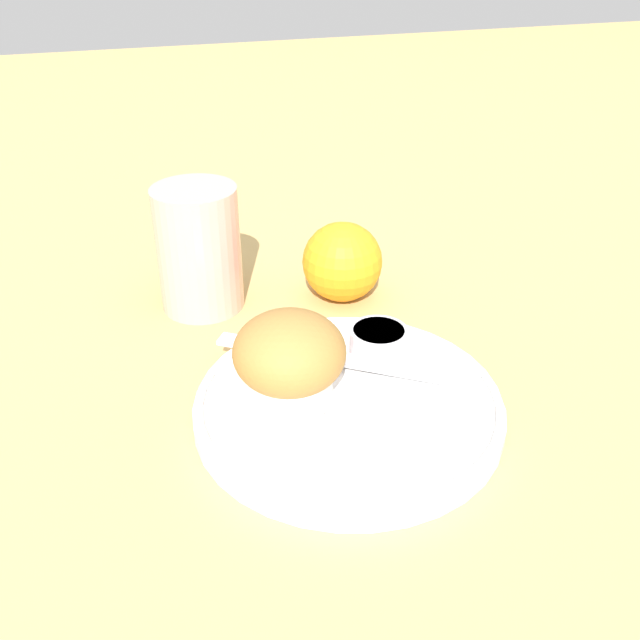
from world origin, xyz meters
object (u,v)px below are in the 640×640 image
at_px(butter_knife, 328,357).
at_px(muffin, 290,359).
at_px(juice_glass, 199,249).
at_px(orange_fruit, 342,262).

bearing_deg(butter_knife, muffin, -102.59).
relative_size(muffin, juice_glass, 0.69).
distance_m(muffin, butter_knife, 0.06).
distance_m(muffin, juice_glass, 0.19).
relative_size(muffin, butter_knife, 0.49).
bearing_deg(butter_knife, orange_fruit, 101.03).
distance_m(butter_knife, orange_fruit, 0.14).
bearing_deg(juice_glass, butter_knife, -63.03).
bearing_deg(muffin, butter_knife, 43.57).
bearing_deg(orange_fruit, butter_knife, -112.81).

